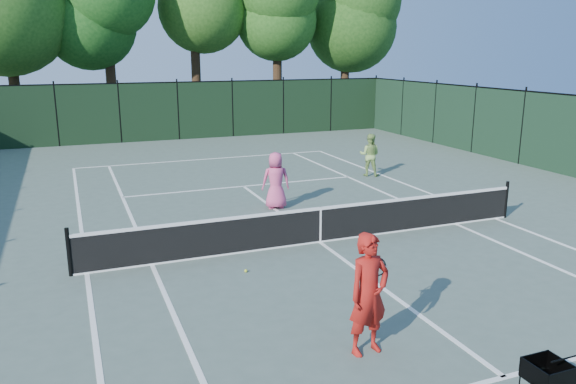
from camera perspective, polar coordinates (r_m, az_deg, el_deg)
name	(u,v)px	position (r m, az deg, el deg)	size (l,w,h in m)	color
ground	(320,242)	(14.02, 3.27, -5.12)	(90.00, 90.00, 0.00)	#4C5D52
sideline_doubles_left	(87,274)	(12.85, -19.75, -7.80)	(0.10, 23.77, 0.01)	white
sideline_doubles_right	(496,219)	(16.98, 20.34, -2.55)	(0.10, 23.77, 0.01)	white
sideline_singles_left	(152,265)	(12.93, -13.65, -7.20)	(0.10, 23.77, 0.01)	white
sideline_singles_right	(456,224)	(16.11, 16.69, -3.12)	(0.10, 23.77, 0.01)	white
baseline_far	(206,159)	(24.95, -8.28, 3.33)	(10.97, 0.10, 0.01)	white
service_line_near	(504,377)	(9.17, 21.13, -17.14)	(8.23, 0.10, 0.01)	white
service_line_far	(244,186)	(19.77, -4.54, 0.59)	(8.23, 0.10, 0.01)	white
center_service_line	(320,242)	(14.02, 3.27, -5.11)	(0.10, 12.80, 0.01)	white
tennis_net	(320,224)	(13.87, 3.30, -3.26)	(11.69, 0.09, 1.06)	black
fence_far	(178,111)	(30.67, -11.10, 8.04)	(24.00, 0.05, 3.00)	black
tree_5	(347,2)	(38.49, 5.97, 18.67)	(5.80, 5.80, 12.23)	black
coach	(369,294)	(8.88, 8.21, -10.22)	(0.93, 0.74, 1.96)	#A41712
player_pink	(276,180)	(16.79, -1.25, 1.19)	(0.93, 0.71, 1.71)	#D34A7F
player_green	(370,155)	(21.47, 8.30, 3.75)	(0.99, 0.96, 1.61)	#86AC56
ball_hopper	(547,372)	(7.98, 24.85, -16.29)	(0.58, 0.58, 0.89)	black
loose_ball_midcourt	(246,271)	(12.20, -4.30, -7.98)	(0.07, 0.07, 0.07)	#BCCF2A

